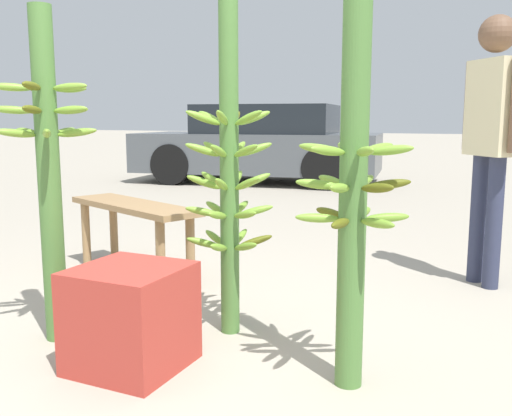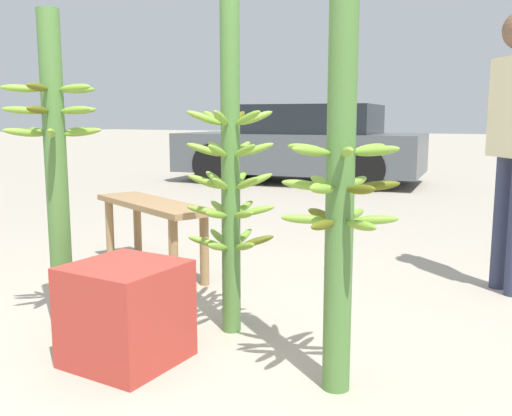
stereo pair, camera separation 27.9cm
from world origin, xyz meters
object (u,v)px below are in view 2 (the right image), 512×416
(banana_stalk_right, at_px, (340,190))
(market_bench, at_px, (153,215))
(banana_stalk_center, at_px, (231,171))
(produce_crate, at_px, (126,313))
(banana_stalk_left, at_px, (56,166))
(parked_car, at_px, (302,145))

(banana_stalk_right, bearing_deg, market_bench, 151.48)
(market_bench, bearing_deg, banana_stalk_right, -7.11)
(banana_stalk_center, relative_size, produce_crate, 3.77)
(market_bench, bearing_deg, produce_crate, -32.37)
(banana_stalk_center, xyz_separation_m, market_bench, (-1.10, 0.66, -0.42))
(banana_stalk_left, height_order, banana_stalk_right, banana_stalk_right)
(banana_stalk_center, xyz_separation_m, produce_crate, (-0.20, -0.56, -0.60))
(market_bench, height_order, produce_crate, market_bench)
(banana_stalk_left, relative_size, banana_stalk_center, 0.94)
(banana_stalk_center, bearing_deg, market_bench, 148.75)
(banana_stalk_left, relative_size, parked_car, 0.37)
(banana_stalk_right, xyz_separation_m, market_bench, (-1.81, 0.98, -0.40))
(banana_stalk_left, height_order, market_bench, banana_stalk_left)
(banana_stalk_left, height_order, parked_car, banana_stalk_left)
(banana_stalk_right, distance_m, parked_car, 7.59)
(banana_stalk_left, bearing_deg, produce_crate, -11.26)
(market_bench, height_order, parked_car, parked_car)
(banana_stalk_right, xyz_separation_m, produce_crate, (-0.92, -0.24, -0.59))
(market_bench, relative_size, parked_car, 0.28)
(banana_stalk_left, bearing_deg, banana_stalk_center, 31.26)
(banana_stalk_right, height_order, produce_crate, banana_stalk_right)
(market_bench, bearing_deg, parked_car, 127.49)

